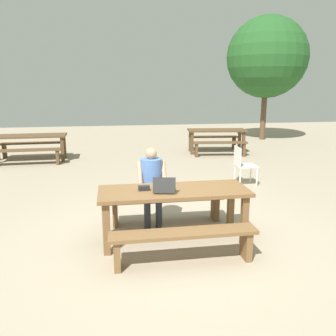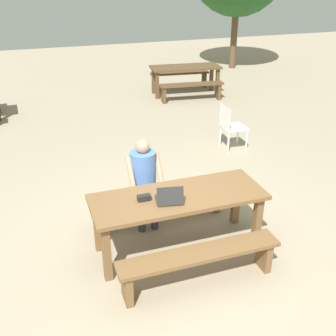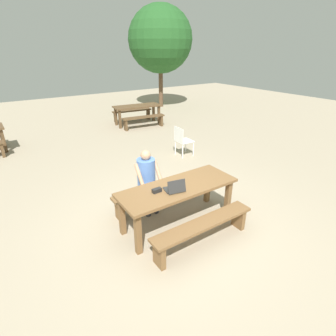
# 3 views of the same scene
# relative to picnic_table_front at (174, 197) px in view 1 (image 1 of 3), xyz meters

# --- Properties ---
(ground_plane) EXTENTS (30.00, 30.00, 0.00)m
(ground_plane) POSITION_rel_picnic_table_front_xyz_m (0.00, 0.00, -0.65)
(ground_plane) COLOR tan
(picnic_table_front) EXTENTS (2.08, 0.77, 0.76)m
(picnic_table_front) POSITION_rel_picnic_table_front_xyz_m (0.00, 0.00, 0.00)
(picnic_table_front) COLOR brown
(picnic_table_front) RESTS_ON ground
(bench_near) EXTENTS (1.84, 0.30, 0.43)m
(bench_near) POSITION_rel_picnic_table_front_xyz_m (0.00, -0.68, -0.32)
(bench_near) COLOR brown
(bench_near) RESTS_ON ground
(bench_far) EXTENTS (1.84, 0.30, 0.43)m
(bench_far) POSITION_rel_picnic_table_front_xyz_m (0.00, 0.68, -0.32)
(bench_far) COLOR brown
(bench_far) RESTS_ON ground
(laptop) EXTENTS (0.35, 0.33, 0.22)m
(laptop) POSITION_rel_picnic_table_front_xyz_m (-0.15, -0.11, 0.17)
(laptop) COLOR #2D2D2D
(laptop) RESTS_ON picnic_table_front
(small_pouch) EXTENTS (0.15, 0.07, 0.07)m
(small_pouch) POSITION_rel_picnic_table_front_xyz_m (-0.41, 0.02, 0.14)
(small_pouch) COLOR black
(small_pouch) RESTS_ON picnic_table_front
(person_seated) EXTENTS (0.45, 0.43, 1.24)m
(person_seated) POSITION_rel_picnic_table_front_xyz_m (-0.23, 0.65, 0.07)
(person_seated) COLOR #333847
(person_seated) RESTS_ON ground
(plastic_chair) EXTENTS (0.45, 0.45, 0.86)m
(plastic_chair) POSITION_rel_picnic_table_front_xyz_m (2.03, 2.60, -0.18)
(plastic_chair) COLOR white
(plastic_chair) RESTS_ON ground
(picnic_table_mid) EXTENTS (1.95, 0.94, 0.77)m
(picnic_table_mid) POSITION_rel_picnic_table_front_xyz_m (2.59, 6.41, -0.01)
(picnic_table_mid) COLOR brown
(picnic_table_mid) RESTS_ON ground
(bench_mid_south) EXTENTS (1.71, 0.49, 0.46)m
(bench_mid_south) POSITION_rel_picnic_table_front_xyz_m (2.52, 5.77, -0.31)
(bench_mid_south) COLOR brown
(bench_mid_south) RESTS_ON ground
(bench_mid_north) EXTENTS (1.71, 0.49, 0.46)m
(bench_mid_north) POSITION_rel_picnic_table_front_xyz_m (2.66, 7.05, -0.31)
(bench_mid_north) COLOR brown
(bench_mid_north) RESTS_ON ground
(picnic_table_rear) EXTENTS (2.14, 0.84, 0.77)m
(picnic_table_rear) POSITION_rel_picnic_table_front_xyz_m (-3.21, 6.04, 0.01)
(picnic_table_rear) COLOR brown
(picnic_table_rear) RESTS_ON ground
(bench_rear_south) EXTENTS (1.92, 0.35, 0.46)m
(bench_rear_south) POSITION_rel_picnic_table_front_xyz_m (-3.20, 5.41, -0.30)
(bench_rear_south) COLOR brown
(bench_rear_south) RESTS_ON ground
(bench_rear_north) EXTENTS (1.92, 0.35, 0.46)m
(bench_rear_north) POSITION_rel_picnic_table_front_xyz_m (-3.23, 6.67, -0.30)
(bench_rear_north) COLOR brown
(bench_rear_north) RESTS_ON ground
(tree_left) EXTENTS (3.15, 3.15, 4.83)m
(tree_left) POSITION_rel_picnic_table_front_xyz_m (5.33, 8.94, 2.59)
(tree_left) COLOR brown
(tree_left) RESTS_ON ground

